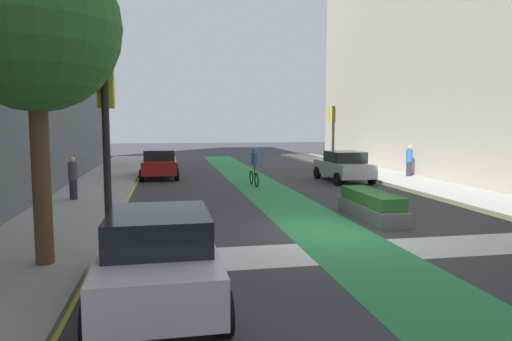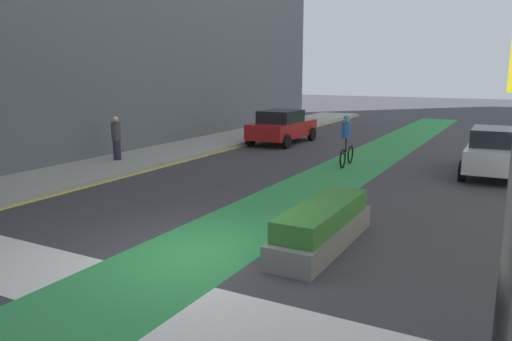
% 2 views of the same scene
% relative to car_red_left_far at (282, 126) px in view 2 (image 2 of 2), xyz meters
% --- Properties ---
extents(ground_plane, '(120.00, 120.00, 0.00)m').
position_rel_car_red_left_far_xyz_m(ground_plane, '(4.84, -13.86, -0.80)').
color(ground_plane, '#38383D').
extents(bike_lane_paint, '(2.40, 60.00, 0.01)m').
position_rel_car_red_left_far_xyz_m(bike_lane_paint, '(4.78, -13.86, -0.80)').
color(bike_lane_paint, '#2D8C47').
rests_on(bike_lane_paint, ground_plane).
extents(crosswalk_band, '(12.00, 1.80, 0.01)m').
position_rel_car_red_left_far_xyz_m(crosswalk_band, '(4.84, -15.86, -0.80)').
color(crosswalk_band, silver).
rests_on(crosswalk_band, ground_plane).
extents(car_red_left_far, '(2.03, 4.21, 1.57)m').
position_rel_car_red_left_far_xyz_m(car_red_left_far, '(0.00, 0.00, 0.00)').
color(car_red_left_far, '#A51919').
rests_on(car_red_left_far, ground_plane).
extents(car_silver_right_far, '(2.09, 4.24, 1.57)m').
position_rel_car_red_left_far_xyz_m(car_silver_right_far, '(9.38, -3.32, 0.00)').
color(car_silver_right_far, '#B2B7BF').
rests_on(car_silver_right_far, ground_plane).
extents(cyclist_in_lane, '(0.32, 1.73, 1.86)m').
position_rel_car_red_left_far_xyz_m(cyclist_in_lane, '(4.53, -4.12, 0.17)').
color(cyclist_in_lane, black).
rests_on(cyclist_in_lane, ground_plane).
extents(pedestrian_sidewalk_left_a, '(0.34, 0.34, 1.61)m').
position_rel_car_red_left_far_xyz_m(pedestrian_sidewalk_left_a, '(-3.05, -7.71, 0.16)').
color(pedestrian_sidewalk_left_a, '#262638').
rests_on(pedestrian_sidewalk_left_a, sidewalk_left).
extents(median_planter, '(0.93, 3.43, 0.85)m').
position_rel_car_red_left_far_xyz_m(median_planter, '(6.78, -12.34, -0.40)').
color(median_planter, slate).
rests_on(median_planter, ground_plane).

